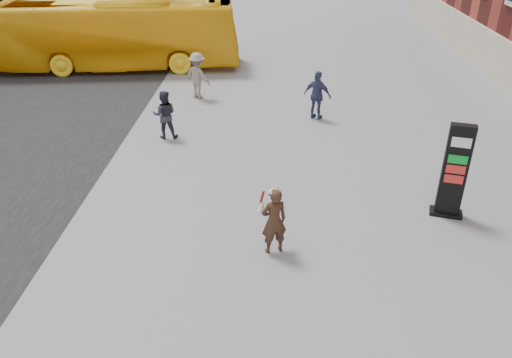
{
  "coord_description": "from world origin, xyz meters",
  "views": [
    {
      "loc": [
        -0.13,
        -9.29,
        6.65
      ],
      "look_at": [
        -0.53,
        0.57,
        1.25
      ],
      "focal_mm": 35.0,
      "sensor_mm": 36.0,
      "label": 1
    }
  ],
  "objects_px": {
    "pedestrian_c": "(317,95)",
    "woman": "(274,220)",
    "bus": "(114,34)",
    "pedestrian_a": "(165,115)",
    "info_pylon": "(454,172)",
    "pedestrian_b": "(198,76)"
  },
  "relations": [
    {
      "from": "bus",
      "to": "pedestrian_c",
      "type": "distance_m",
      "value": 10.73
    },
    {
      "from": "info_pylon",
      "to": "bus",
      "type": "bearing_deg",
      "value": 148.42
    },
    {
      "from": "pedestrian_b",
      "to": "pedestrian_c",
      "type": "relative_size",
      "value": 1.03
    },
    {
      "from": "pedestrian_a",
      "to": "pedestrian_b",
      "type": "height_order",
      "value": "pedestrian_b"
    },
    {
      "from": "info_pylon",
      "to": "woman",
      "type": "height_order",
      "value": "info_pylon"
    },
    {
      "from": "woman",
      "to": "bus",
      "type": "distance_m",
      "value": 15.74
    },
    {
      "from": "pedestrian_a",
      "to": "woman",
      "type": "bearing_deg",
      "value": 114.21
    },
    {
      "from": "pedestrian_a",
      "to": "pedestrian_c",
      "type": "relative_size",
      "value": 0.92
    },
    {
      "from": "woman",
      "to": "pedestrian_a",
      "type": "height_order",
      "value": "pedestrian_a"
    },
    {
      "from": "pedestrian_b",
      "to": "info_pylon",
      "type": "bearing_deg",
      "value": 164.06
    },
    {
      "from": "bus",
      "to": "pedestrian_c",
      "type": "height_order",
      "value": "bus"
    },
    {
      "from": "bus",
      "to": "pedestrian_c",
      "type": "relative_size",
      "value": 6.61
    },
    {
      "from": "info_pylon",
      "to": "pedestrian_c",
      "type": "xyz_separation_m",
      "value": [
        -2.77,
        6.21,
        -0.32
      ]
    },
    {
      "from": "pedestrian_c",
      "to": "woman",
      "type": "bearing_deg",
      "value": 107.62
    },
    {
      "from": "woman",
      "to": "pedestrian_c",
      "type": "distance_m",
      "value": 7.99
    },
    {
      "from": "info_pylon",
      "to": "bus",
      "type": "distance_m",
      "value": 16.87
    },
    {
      "from": "bus",
      "to": "info_pylon",
      "type": "bearing_deg",
      "value": -142.76
    },
    {
      "from": "woman",
      "to": "bus",
      "type": "relative_size",
      "value": 0.14
    },
    {
      "from": "pedestrian_c",
      "to": "bus",
      "type": "bearing_deg",
      "value": -6.0
    },
    {
      "from": "bus",
      "to": "pedestrian_b",
      "type": "relative_size",
      "value": 6.4
    },
    {
      "from": "pedestrian_a",
      "to": "pedestrian_c",
      "type": "bearing_deg",
      "value": -166.14
    },
    {
      "from": "info_pylon",
      "to": "woman",
      "type": "distance_m",
      "value": 4.55
    }
  ]
}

